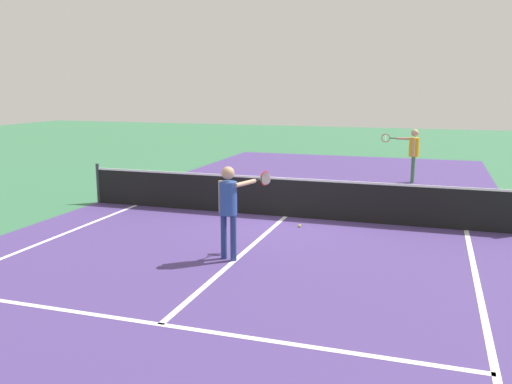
{
  "coord_description": "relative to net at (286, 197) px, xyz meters",
  "views": [
    {
      "loc": [
        3.3,
        -12.41,
        3.11
      ],
      "look_at": [
        -0.06,
        -2.12,
        1.0
      ],
      "focal_mm": 38.12,
      "sensor_mm": 36.0,
      "label": 1
    }
  ],
  "objects": [
    {
      "name": "ground_plane",
      "position": [
        0.0,
        0.0,
        -0.49
      ],
      "size": [
        60.0,
        60.0,
        0.0
      ],
      "primitive_type": "plane",
      "color": "#38724C"
    },
    {
      "name": "court_surface_inbounds",
      "position": [
        0.0,
        0.0,
        -0.49
      ],
      "size": [
        10.62,
        24.4,
        0.0
      ],
      "primitive_type": "cube",
      "color": "#4C387A",
      "rests_on": "ground_plane"
    },
    {
      "name": "line_sideline_right",
      "position": [
        4.11,
        -5.95,
        -0.49
      ],
      "size": [
        0.1,
        11.89,
        0.01
      ],
      "primitive_type": "cube",
      "color": "white",
      "rests_on": "ground_plane"
    },
    {
      "name": "line_service_near",
      "position": [
        0.0,
        -6.4,
        -0.49
      ],
      "size": [
        8.22,
        0.1,
        0.01
      ],
      "primitive_type": "cube",
      "color": "white",
      "rests_on": "ground_plane"
    },
    {
      "name": "line_center_service",
      "position": [
        0.0,
        -3.2,
        -0.49
      ],
      "size": [
        0.1,
        6.4,
        0.01
      ],
      "primitive_type": "cube",
      "color": "white",
      "rests_on": "ground_plane"
    },
    {
      "name": "net",
      "position": [
        0.0,
        0.0,
        0.0
      ],
      "size": [
        10.59,
        0.09,
        1.07
      ],
      "color": "#33383D",
      "rests_on": "ground_plane"
    },
    {
      "name": "player_near",
      "position": [
        -0.11,
        -3.51,
        0.58
      ],
      "size": [
        0.76,
        1.14,
        1.72
      ],
      "color": "navy",
      "rests_on": "ground_plane"
    },
    {
      "name": "player_far",
      "position": [
        2.7,
        5.91,
        0.6
      ],
      "size": [
        1.23,
        0.53,
        1.75
      ],
      "color": "#3F7247",
      "rests_on": "ground_plane"
    },
    {
      "name": "tennis_ball_near_net",
      "position": [
        0.56,
        -0.87,
        -0.46
      ],
      "size": [
        0.07,
        0.07,
        0.07
      ],
      "primitive_type": "sphere",
      "color": "#CCE033",
      "rests_on": "ground_plane"
    }
  ]
}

